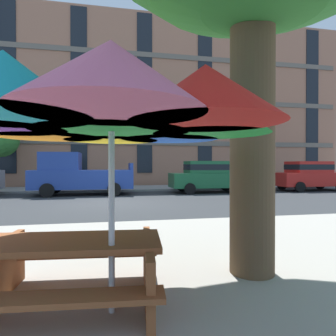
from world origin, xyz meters
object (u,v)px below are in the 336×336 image
sedan_green (208,176)px  sedan_red (310,175)px  picnic_table (73,267)px  patio_umbrella (111,108)px  pickup_blue (78,175)px

sedan_green → sedan_red: (6.52, 0.00, 0.00)m
sedan_red → picnic_table: sedan_red is taller
sedan_green → patio_umbrella: patio_umbrella is taller
pickup_blue → sedan_green: bearing=-0.0°
pickup_blue → picnic_table: (1.34, -12.42, -0.54)m
sedan_green → patio_umbrella: bearing=-112.8°
sedan_red → pickup_blue: bearing=180.0°
sedan_red → patio_umbrella: patio_umbrella is taller
patio_umbrella → picnic_table: patio_umbrella is taller
sedan_red → picnic_table: 17.46m
sedan_green → sedan_red: same height
pickup_blue → picnic_table: pickup_blue is taller
sedan_green → sedan_red: bearing=0.0°
sedan_red → picnic_table: bearing=-134.6°
sedan_green → pickup_blue: bearing=180.0°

